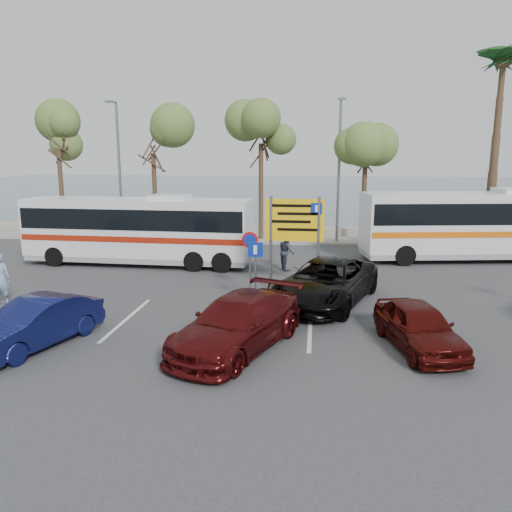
# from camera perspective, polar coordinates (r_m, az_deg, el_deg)

# --- Properties ---
(ground) EXTENTS (120.00, 120.00, 0.00)m
(ground) POSITION_cam_1_polar(r_m,az_deg,el_deg) (16.42, 0.28, -6.66)
(ground) COLOR #333336
(ground) RESTS_ON ground
(kerb_strip) EXTENTS (44.00, 2.40, 0.15)m
(kerb_strip) POSITION_cam_1_polar(r_m,az_deg,el_deg) (29.98, 3.41, 1.82)
(kerb_strip) COLOR gray
(kerb_strip) RESTS_ON ground
(seawall) EXTENTS (48.00, 0.80, 0.60)m
(seawall) POSITION_cam_1_polar(r_m,az_deg,el_deg) (31.92, 3.64, 2.82)
(seawall) COLOR gray
(seawall) RESTS_ON ground
(sea) EXTENTS (140.00, 140.00, 0.00)m
(sea) POSITION_cam_1_polar(r_m,az_deg,el_deg) (75.69, 5.64, 7.62)
(sea) COLOR #405066
(sea) RESTS_ON ground
(tree_far_left) EXTENTS (3.20, 3.20, 7.60)m
(tree_far_left) POSITION_cam_1_polar(r_m,az_deg,el_deg) (33.49, -21.77, 12.80)
(tree_far_left) COLOR #382619
(tree_far_left) RESTS_ON kerb_strip
(tree_left) EXTENTS (3.20, 3.20, 7.20)m
(tree_left) POSITION_cam_1_polar(r_m,az_deg,el_deg) (31.10, -11.72, 12.93)
(tree_left) COLOR #382619
(tree_left) RESTS_ON kerb_strip
(tree_mid) EXTENTS (3.20, 3.20, 8.00)m
(tree_mid) POSITION_cam_1_polar(r_m,az_deg,el_deg) (29.72, 0.58, 14.49)
(tree_mid) COLOR #382619
(tree_mid) RESTS_ON kerb_strip
(tree_right) EXTENTS (3.20, 3.20, 7.40)m
(tree_right) POSITION_cam_1_polar(r_m,az_deg,el_deg) (29.63, 12.51, 13.29)
(tree_right) COLOR #382619
(tree_right) RESTS_ON kerb_strip
(palm_tree) EXTENTS (4.80, 4.80, 11.20)m
(palm_tree) POSITION_cam_1_polar(r_m,az_deg,el_deg) (31.40, 26.40, 19.08)
(palm_tree) COLOR #382619
(palm_tree) RESTS_ON kerb_strip
(street_lamp_left) EXTENTS (0.45, 1.15, 8.01)m
(street_lamp_left) POSITION_cam_1_polar(r_m,az_deg,el_deg) (31.33, -15.42, 10.17)
(street_lamp_left) COLOR slate
(street_lamp_left) RESTS_ON kerb_strip
(street_lamp_right) EXTENTS (0.45, 1.15, 8.01)m
(street_lamp_right) POSITION_cam_1_polar(r_m,az_deg,el_deg) (29.04, 9.47, 10.35)
(street_lamp_right) COLOR slate
(street_lamp_right) RESTS_ON kerb_strip
(direction_sign) EXTENTS (2.20, 0.12, 3.60)m
(direction_sign) POSITION_cam_1_polar(r_m,az_deg,el_deg) (18.90, 4.45, 3.29)
(direction_sign) COLOR slate
(direction_sign) RESTS_ON ground
(sign_no_stop) EXTENTS (0.60, 0.08, 2.35)m
(sign_no_stop) POSITION_cam_1_polar(r_m,az_deg,el_deg) (18.39, -0.70, 0.40)
(sign_no_stop) COLOR slate
(sign_no_stop) RESTS_ON ground
(sign_parking) EXTENTS (0.50, 0.07, 2.25)m
(sign_parking) POSITION_cam_1_polar(r_m,az_deg,el_deg) (16.82, -0.07, -1.03)
(sign_parking) COLOR slate
(sign_parking) RESTS_ON ground
(lane_markings) EXTENTS (12.02, 4.20, 0.01)m
(lane_markings) POSITION_cam_1_polar(r_m,az_deg,el_deg) (15.66, -4.33, -7.61)
(lane_markings) COLOR silver
(lane_markings) RESTS_ON ground
(coach_bus_left) EXTENTS (10.69, 2.65, 3.31)m
(coach_bus_left) POSITION_cam_1_polar(r_m,az_deg,el_deg) (24.09, -13.31, 2.65)
(coach_bus_left) COLOR silver
(coach_bus_left) RESTS_ON ground
(coach_bus_right) EXTENTS (11.59, 4.20, 3.54)m
(coach_bus_right) POSITION_cam_1_polar(r_m,az_deg,el_deg) (26.68, 24.16, 3.02)
(coach_bus_right) COLOR silver
(coach_bus_right) RESTS_ON ground
(car_blue) EXTENTS (2.53, 4.20, 1.31)m
(car_blue) POSITION_cam_1_polar(r_m,az_deg,el_deg) (14.84, -23.98, -7.06)
(car_blue) COLOR #10154B
(car_blue) RESTS_ON ground
(car_maroon) EXTENTS (3.69, 5.29, 1.42)m
(car_maroon) POSITION_cam_1_polar(r_m,az_deg,el_deg) (13.41, -2.11, -7.71)
(car_maroon) COLOR #4E0D0E
(car_maroon) RESTS_ON ground
(car_red) EXTENTS (2.29, 3.94, 1.26)m
(car_red) POSITION_cam_1_polar(r_m,az_deg,el_deg) (14.13, 18.10, -7.63)
(car_red) COLOR #480D0A
(car_red) RESTS_ON ground
(suv_black) EXTENTS (4.24, 6.03, 1.53)m
(suv_black) POSITION_cam_1_polar(r_m,az_deg,el_deg) (17.55, 8.00, -2.98)
(suv_black) COLOR black
(suv_black) RESTS_ON ground
(pedestrian_near) EXTENTS (0.72, 0.53, 1.83)m
(pedestrian_near) POSITION_cam_1_polar(r_m,az_deg,el_deg) (19.39, -27.17, -2.31)
(pedestrian_near) COLOR #7C92B5
(pedestrian_near) RESTS_ON ground
(pedestrian_far) EXTENTS (0.87, 0.99, 1.70)m
(pedestrian_far) POSITION_cam_1_polar(r_m,az_deg,el_deg) (22.45, 3.50, 0.53)
(pedestrian_far) COLOR #2D3344
(pedestrian_far) RESTS_ON ground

